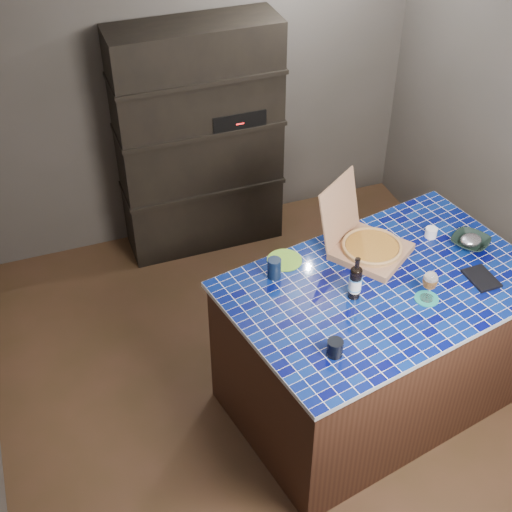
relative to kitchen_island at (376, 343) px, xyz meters
name	(u,v)px	position (x,y,z in m)	size (l,w,h in m)	color
room	(275,218)	(-0.51, 0.41, 0.77)	(3.50, 3.50, 3.50)	brown
shelving_unit	(200,141)	(-0.50, 1.94, 0.43)	(1.20, 0.41, 1.80)	black
kitchen_island	(376,343)	(0.00, 0.00, 0.00)	(1.92, 1.43, 0.95)	#48291C
pizza_box	(368,245)	(0.03, 0.28, 0.54)	(0.58, 0.60, 0.42)	#94684C
mead_bottle	(355,282)	(-0.21, -0.03, 0.58)	(0.07, 0.07, 0.27)	black
teal_trivet	(427,299)	(0.15, -0.19, 0.48)	(0.13, 0.13, 0.01)	#188171
wine_glass	(430,281)	(0.15, -0.19, 0.61)	(0.08, 0.08, 0.19)	white
tumbler	(335,348)	(-0.49, -0.39, 0.52)	(0.08, 0.08, 0.09)	black
dvd_case	(481,278)	(0.53, -0.15, 0.48)	(0.14, 0.20, 0.02)	black
bowl	(470,242)	(0.64, 0.13, 0.50)	(0.22, 0.22, 0.05)	black
foil_contents	(471,240)	(0.64, 0.13, 0.52)	(0.14, 0.11, 0.06)	silver
white_jar	(431,233)	(0.46, 0.29, 0.51)	(0.07, 0.07, 0.06)	white
navy_cup	(274,268)	(-0.56, 0.27, 0.54)	(0.08, 0.08, 0.12)	black
green_trivet	(285,260)	(-0.45, 0.38, 0.48)	(0.20, 0.20, 0.01)	#70B526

